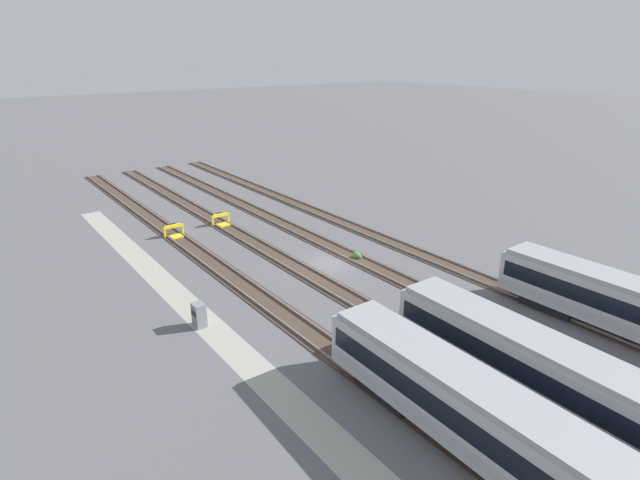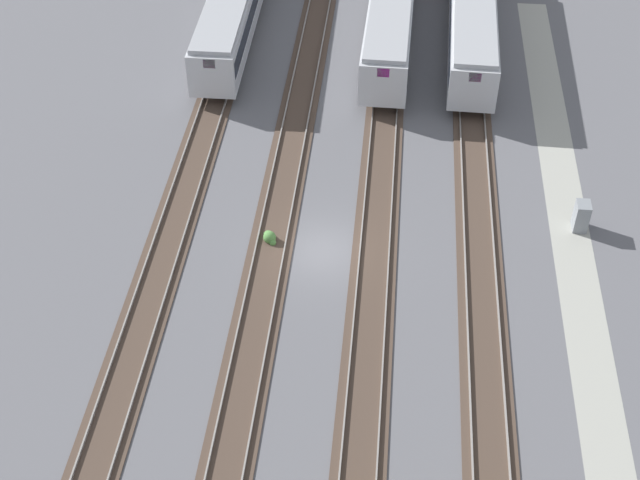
{
  "view_description": "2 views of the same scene",
  "coord_description": "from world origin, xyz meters",
  "px_view_note": "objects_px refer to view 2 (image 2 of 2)",
  "views": [
    {
      "loc": [
        30.28,
        -23.61,
        16.68
      ],
      "look_at": [
        -1.16,
        -0.0,
        1.8
      ],
      "focal_mm": 28.0,
      "sensor_mm": 36.0,
      "label": 1
    },
    {
      "loc": [
        -32.08,
        -2.96,
        30.11
      ],
      "look_at": [
        -1.16,
        -0.0,
        1.8
      ],
      "focal_mm": 50.0,
      "sensor_mm": 36.0,
      "label": 2
    }
  ],
  "objects_px": {
    "subway_car_front_row_right_inner": "(472,17)",
    "subway_car_front_row_rightmost": "(391,13)",
    "weed_clump": "(270,237)",
    "electrical_cabinet": "(581,216)",
    "subway_car_back_row_leftmost": "(234,6)"
  },
  "relations": [
    {
      "from": "subway_car_front_row_rightmost",
      "to": "electrical_cabinet",
      "type": "xyz_separation_m",
      "value": [
        -17.91,
        -10.31,
        -1.24
      ]
    },
    {
      "from": "electrical_cabinet",
      "to": "weed_clump",
      "type": "xyz_separation_m",
      "value": [
        -2.47,
        15.54,
        -0.56
      ]
    },
    {
      "from": "subway_car_back_row_leftmost",
      "to": "weed_clump",
      "type": "xyz_separation_m",
      "value": [
        -20.38,
        -5.09,
        -1.8
      ]
    },
    {
      "from": "subway_car_front_row_rightmost",
      "to": "electrical_cabinet",
      "type": "relative_size",
      "value": 11.28
    },
    {
      "from": "electrical_cabinet",
      "to": "weed_clump",
      "type": "relative_size",
      "value": 1.74
    },
    {
      "from": "electrical_cabinet",
      "to": "subway_car_front_row_right_inner",
      "type": "bearing_deg",
      "value": 15.8
    },
    {
      "from": "subway_car_front_row_rightmost",
      "to": "subway_car_back_row_leftmost",
      "type": "distance_m",
      "value": 10.33
    },
    {
      "from": "subway_car_front_row_right_inner",
      "to": "subway_car_front_row_rightmost",
      "type": "height_order",
      "value": "same"
    },
    {
      "from": "subway_car_front_row_right_inner",
      "to": "electrical_cabinet",
      "type": "bearing_deg",
      "value": -164.2
    },
    {
      "from": "subway_car_front_row_rightmost",
      "to": "subway_car_back_row_leftmost",
      "type": "xyz_separation_m",
      "value": [
        0.0,
        10.33,
        0.0
      ]
    },
    {
      "from": "subway_car_front_row_rightmost",
      "to": "electrical_cabinet",
      "type": "height_order",
      "value": "subway_car_front_row_rightmost"
    },
    {
      "from": "subway_car_back_row_leftmost",
      "to": "electrical_cabinet",
      "type": "relative_size",
      "value": 11.27
    },
    {
      "from": "subway_car_front_row_right_inner",
      "to": "weed_clump",
      "type": "relative_size",
      "value": 19.63
    },
    {
      "from": "subway_car_front_row_right_inner",
      "to": "subway_car_front_row_rightmost",
      "type": "bearing_deg",
      "value": 90.0
    },
    {
      "from": "subway_car_front_row_right_inner",
      "to": "subway_car_back_row_leftmost",
      "type": "xyz_separation_m",
      "value": [
        0.0,
        15.57,
        0.0
      ]
    }
  ]
}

